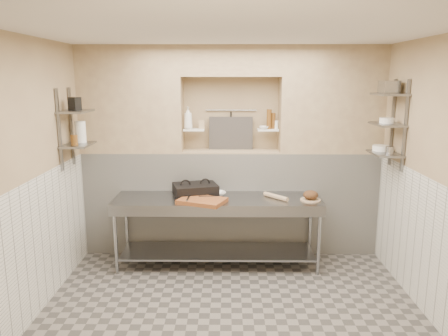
{
  "coord_description": "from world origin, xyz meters",
  "views": [
    {
      "loc": [
        -0.04,
        -4.11,
        2.4
      ],
      "look_at": [
        -0.09,
        0.9,
        1.35
      ],
      "focal_mm": 35.0,
      "sensor_mm": 36.0,
      "label": 1
    }
  ],
  "objects_px": {
    "panini_press": "(195,190)",
    "bowl_alcove": "(264,128)",
    "jug_left": "(80,132)",
    "rolling_pin": "(276,197)",
    "bottle_soap": "(188,118)",
    "bread_loaf": "(311,195)",
    "mixing_bowl": "(218,193)",
    "cutting_board": "(202,201)",
    "prep_table": "(217,218)"
  },
  "relations": [
    {
      "from": "mixing_bowl",
      "to": "bowl_alcove",
      "type": "height_order",
      "value": "bowl_alcove"
    },
    {
      "from": "rolling_pin",
      "to": "bread_loaf",
      "type": "height_order",
      "value": "bread_loaf"
    },
    {
      "from": "mixing_bowl",
      "to": "rolling_pin",
      "type": "bearing_deg",
      "value": -12.69
    },
    {
      "from": "mixing_bowl",
      "to": "bread_loaf",
      "type": "height_order",
      "value": "bread_loaf"
    },
    {
      "from": "mixing_bowl",
      "to": "bread_loaf",
      "type": "xyz_separation_m",
      "value": [
        1.15,
        -0.23,
        0.05
      ]
    },
    {
      "from": "prep_table",
      "to": "cutting_board",
      "type": "xyz_separation_m",
      "value": [
        -0.18,
        -0.2,
        0.28
      ]
    },
    {
      "from": "prep_table",
      "to": "bowl_alcove",
      "type": "xyz_separation_m",
      "value": [
        0.61,
        0.55,
        1.09
      ]
    },
    {
      "from": "panini_press",
      "to": "jug_left",
      "type": "bearing_deg",
      "value": 171.05
    },
    {
      "from": "bowl_alcove",
      "to": "jug_left",
      "type": "xyz_separation_m",
      "value": [
        -2.28,
        -0.57,
        0.01
      ]
    },
    {
      "from": "bread_loaf",
      "to": "rolling_pin",
      "type": "bearing_deg",
      "value": 171.01
    },
    {
      "from": "mixing_bowl",
      "to": "bottle_soap",
      "type": "bearing_deg",
      "value": 137.03
    },
    {
      "from": "bread_loaf",
      "to": "bowl_alcove",
      "type": "bearing_deg",
      "value": 130.95
    },
    {
      "from": "panini_press",
      "to": "bread_loaf",
      "type": "distance_m",
      "value": 1.46
    },
    {
      "from": "jug_left",
      "to": "panini_press",
      "type": "bearing_deg",
      "value": 6.57
    },
    {
      "from": "rolling_pin",
      "to": "bottle_soap",
      "type": "height_order",
      "value": "bottle_soap"
    },
    {
      "from": "bread_loaf",
      "to": "prep_table",
      "type": "bearing_deg",
      "value": 175.99
    },
    {
      "from": "mixing_bowl",
      "to": "prep_table",
      "type": "bearing_deg",
      "value": -92.55
    },
    {
      "from": "mixing_bowl",
      "to": "rolling_pin",
      "type": "relative_size",
      "value": 0.51
    },
    {
      "from": "panini_press",
      "to": "mixing_bowl",
      "type": "xyz_separation_m",
      "value": [
        0.29,
        0.01,
        -0.05
      ]
    },
    {
      "from": "panini_press",
      "to": "rolling_pin",
      "type": "relative_size",
      "value": 1.67
    },
    {
      "from": "rolling_pin",
      "to": "bowl_alcove",
      "type": "distance_m",
      "value": 0.99
    },
    {
      "from": "prep_table",
      "to": "bottle_soap",
      "type": "xyz_separation_m",
      "value": [
        -0.4,
        0.53,
        1.22
      ]
    },
    {
      "from": "rolling_pin",
      "to": "jug_left",
      "type": "bearing_deg",
      "value": -179.86
    },
    {
      "from": "bowl_alcove",
      "to": "prep_table",
      "type": "bearing_deg",
      "value": -138.26
    },
    {
      "from": "prep_table",
      "to": "rolling_pin",
      "type": "distance_m",
      "value": 0.79
    },
    {
      "from": "rolling_pin",
      "to": "bottle_soap",
      "type": "relative_size",
      "value": 1.26
    },
    {
      "from": "bottle_soap",
      "to": "bowl_alcove",
      "type": "height_order",
      "value": "bottle_soap"
    },
    {
      "from": "prep_table",
      "to": "mixing_bowl",
      "type": "relative_size",
      "value": 13.62
    },
    {
      "from": "panini_press",
      "to": "bread_loaf",
      "type": "xyz_separation_m",
      "value": [
        1.44,
        -0.22,
        -0.0
      ]
    },
    {
      "from": "panini_press",
      "to": "cutting_board",
      "type": "height_order",
      "value": "panini_press"
    },
    {
      "from": "panini_press",
      "to": "bread_loaf",
      "type": "relative_size",
      "value": 3.4
    },
    {
      "from": "prep_table",
      "to": "rolling_pin",
      "type": "relative_size",
      "value": 6.91
    },
    {
      "from": "rolling_pin",
      "to": "bottle_soap",
      "type": "xyz_separation_m",
      "value": [
        -1.14,
        0.54,
        0.93
      ]
    },
    {
      "from": "rolling_pin",
      "to": "bread_loaf",
      "type": "bearing_deg",
      "value": -8.99
    },
    {
      "from": "mixing_bowl",
      "to": "bottle_soap",
      "type": "height_order",
      "value": "bottle_soap"
    },
    {
      "from": "cutting_board",
      "to": "rolling_pin",
      "type": "distance_m",
      "value": 0.93
    },
    {
      "from": "bottle_soap",
      "to": "mixing_bowl",
      "type": "bearing_deg",
      "value": -42.97
    },
    {
      "from": "rolling_pin",
      "to": "bottle_soap",
      "type": "bearing_deg",
      "value": 154.37
    },
    {
      "from": "mixing_bowl",
      "to": "rolling_pin",
      "type": "xyz_separation_m",
      "value": [
        0.73,
        -0.16,
        0.01
      ]
    },
    {
      "from": "bread_loaf",
      "to": "jug_left",
      "type": "height_order",
      "value": "jug_left"
    },
    {
      "from": "bowl_alcove",
      "to": "jug_left",
      "type": "bearing_deg",
      "value": -166.07
    },
    {
      "from": "rolling_pin",
      "to": "bread_loaf",
      "type": "distance_m",
      "value": 0.43
    },
    {
      "from": "panini_press",
      "to": "bowl_alcove",
      "type": "distance_m",
      "value": 1.24
    },
    {
      "from": "bowl_alcove",
      "to": "rolling_pin",
      "type": "bearing_deg",
      "value": -77.79
    },
    {
      "from": "prep_table",
      "to": "mixing_bowl",
      "type": "distance_m",
      "value": 0.32
    },
    {
      "from": "cutting_board",
      "to": "bowl_alcove",
      "type": "height_order",
      "value": "bowl_alcove"
    },
    {
      "from": "cutting_board",
      "to": "bowl_alcove",
      "type": "xyz_separation_m",
      "value": [
        0.79,
        0.74,
        0.81
      ]
    },
    {
      "from": "rolling_pin",
      "to": "cutting_board",
      "type": "bearing_deg",
      "value": -168.67
    },
    {
      "from": "prep_table",
      "to": "panini_press",
      "type": "height_order",
      "value": "panini_press"
    },
    {
      "from": "bottle_soap",
      "to": "bowl_alcove",
      "type": "distance_m",
      "value": 1.02
    }
  ]
}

